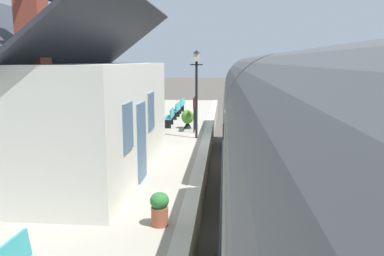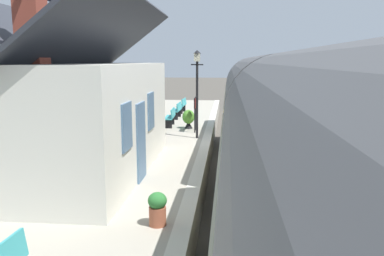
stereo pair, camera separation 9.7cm
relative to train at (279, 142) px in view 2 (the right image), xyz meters
The scene contains 18 objects.
ground_plane 6.52m from the train, ahead, with size 160.00×160.00×0.00m, color #4C473F.
platform 7.75m from the train, 36.61° to the left, with size 32.00×5.21×0.95m, color #A39B8C.
platform_edge_coping 6.53m from the train, 18.92° to the left, with size 32.00×0.36×0.02m, color beige.
rail_near 6.47m from the train, ahead, with size 52.00×0.08×0.14m, color gray.
rail_far 6.47m from the train, ahead, with size 52.00×0.08×0.14m, color gray.
train is the anchor object (origin of this frame).
station_building 5.82m from the train, 77.25° to the left, with size 7.67×4.48×5.90m.
bench_mid_platform 14.93m from the train, 15.73° to the left, with size 1.42×0.50×0.88m.
bench_platform_end 12.66m from the train, 18.61° to the left, with size 1.41×0.47×0.88m.
bench_near_building 10.14m from the train, 23.33° to the left, with size 1.41×0.48×0.88m.
planter_edge_near 9.38m from the train, 19.27° to the left, with size 0.59×0.59×0.89m.
planter_bench_right 9.42m from the train, 34.23° to the left, with size 0.38×0.38×0.68m.
planter_edge_far 17.33m from the train, 21.30° to the left, with size 0.79×0.32×0.61m.
planter_under_sign 3.48m from the train, 129.90° to the left, with size 0.37×0.37×0.67m.
lamp_post_platform 7.09m from the train, 20.93° to the left, with size 0.32×0.50×3.61m.
station_sign_board 8.48m from the train, 18.49° to the left, with size 0.96×0.06×1.57m.
tree_behind_building 19.64m from the train, 42.39° to the left, with size 4.60×4.70×7.55m.
tree_far_right 22.09m from the train, 34.20° to the left, with size 3.78×3.77×7.66m.
Camera 2 is at (-15.24, 0.35, 4.15)m, focal length 35.97 mm.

